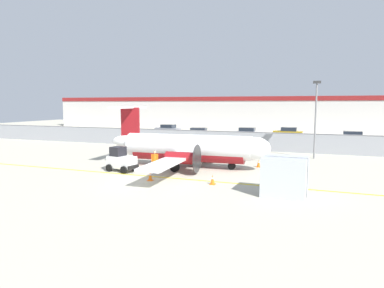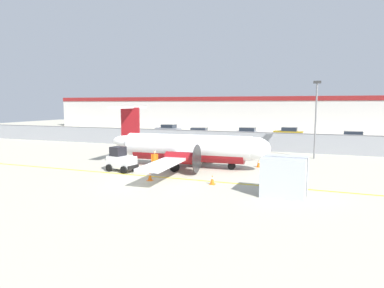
{
  "view_description": "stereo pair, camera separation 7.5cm",
  "coord_description": "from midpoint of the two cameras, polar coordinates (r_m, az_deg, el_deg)",
  "views": [
    {
      "loc": [
        10.1,
        -19.45,
        5.18
      ],
      "look_at": [
        0.05,
        7.26,
        1.8
      ],
      "focal_mm": 32.0,
      "sensor_mm": 36.0,
      "label": 1
    },
    {
      "loc": [
        10.17,
        -19.42,
        5.18
      ],
      "look_at": [
        0.05,
        7.26,
        1.8
      ],
      "focal_mm": 32.0,
      "sensor_mm": 36.0,
      "label": 2
    }
  ],
  "objects": [
    {
      "name": "ground_crew_worker",
      "position": [
        25.62,
        -6.16,
        -2.78
      ],
      "size": [
        0.48,
        0.48,
        1.7
      ],
      "rotation": [
        0.0,
        0.0,
        5.49
      ],
      "color": "#191E4C",
      "rests_on": "ground"
    },
    {
      "name": "traffic_cone_near_right",
      "position": [
        26.58,
        -2.74,
        -3.81
      ],
      "size": [
        0.36,
        0.36,
        0.64
      ],
      "color": "orange",
      "rests_on": "ground"
    },
    {
      "name": "traffic_cone_near_left",
      "position": [
        22.14,
        3.5,
        -5.96
      ],
      "size": [
        0.36,
        0.36,
        0.64
      ],
      "color": "orange",
      "rests_on": "ground"
    },
    {
      "name": "parked_car_1",
      "position": [
        49.87,
        1.12,
        1.83
      ],
      "size": [
        4.3,
        2.2,
        1.58
      ],
      "rotation": [
        0.0,
        0.0,
        3.2
      ],
      "color": "black",
      "rests_on": "parking_lot_strip"
    },
    {
      "name": "cargo_container",
      "position": [
        20.03,
        15.25,
        -5.24
      ],
      "size": [
        2.49,
        2.11,
        2.2
      ],
      "rotation": [
        0.0,
        0.0,
        -0.05
      ],
      "color": "#B7BCC1",
      "rests_on": "ground"
    },
    {
      "name": "apron_light_pole",
      "position": [
        34.04,
        20.02,
        4.87
      ],
      "size": [
        0.7,
        0.3,
        7.27
      ],
      "color": "slate",
      "rests_on": "ground"
    },
    {
      "name": "background_building",
      "position": [
        68.21,
        12.26,
        4.99
      ],
      "size": [
        91.0,
        8.1,
        6.5
      ],
      "color": "beige",
      "rests_on": "ground"
    },
    {
      "name": "perimeter_fence",
      "position": [
        38.99,
        5.59,
        0.74
      ],
      "size": [
        98.0,
        0.1,
        2.1
      ],
      "color": "gray",
      "rests_on": "ground"
    },
    {
      "name": "commuter_airplane",
      "position": [
        27.76,
        -0.19,
        -0.65
      ],
      "size": [
        13.6,
        16.06,
        4.92
      ],
      "rotation": [
        0.0,
        0.0,
        0.05
      ],
      "color": "white",
      "rests_on": "ground"
    },
    {
      "name": "parking_lot_strip",
      "position": [
        50.23,
        9.02,
        0.82
      ],
      "size": [
        98.0,
        17.0,
        0.12
      ],
      "color": "#38383A",
      "rests_on": "ground"
    },
    {
      "name": "traffic_cone_far_right",
      "position": [
        28.56,
        11.11,
        -3.19
      ],
      "size": [
        0.36,
        0.36,
        0.64
      ],
      "color": "orange",
      "rests_on": "ground"
    },
    {
      "name": "parked_car_4",
      "position": [
        47.9,
        25.15,
        0.98
      ],
      "size": [
        4.27,
        2.14,
        1.58
      ],
      "rotation": [
        0.0,
        0.0,
        3.1
      ],
      "color": "silver",
      "rests_on": "parking_lot_strip"
    },
    {
      "name": "baggage_tug",
      "position": [
        26.83,
        -11.65,
        -2.66
      ],
      "size": [
        2.49,
        1.74,
        1.88
      ],
      "rotation": [
        0.0,
        0.0,
        -0.19
      ],
      "color": "silver",
      "rests_on": "ground"
    },
    {
      "name": "ground_plane",
      "position": [
        24.27,
        -4.46,
        -5.58
      ],
      "size": [
        140.0,
        140.0,
        0.01
      ],
      "color": "#B2AD99"
    },
    {
      "name": "parked_car_3",
      "position": [
        52.7,
        15.84,
        1.84
      ],
      "size": [
        4.25,
        2.09,
        1.58
      ],
      "rotation": [
        0.0,
        0.0,
        3.11
      ],
      "color": "#B28C19",
      "rests_on": "parking_lot_strip"
    },
    {
      "name": "parked_car_0",
      "position": [
        57.52,
        -3.95,
        2.47
      ],
      "size": [
        4.37,
        2.39,
        1.58
      ],
      "rotation": [
        0.0,
        0.0,
        3.02
      ],
      "color": "gray",
      "rests_on": "parking_lot_strip"
    },
    {
      "name": "traffic_cone_far_left",
      "position": [
        23.36,
        -6.93,
        -5.32
      ],
      "size": [
        0.36,
        0.36,
        0.64
      ],
      "color": "orange",
      "rests_on": "ground"
    },
    {
      "name": "parked_car_2",
      "position": [
        50.76,
        9.4,
        1.82
      ],
      "size": [
        4.21,
        2.03,
        1.58
      ],
      "rotation": [
        0.0,
        0.0,
        -0.01
      ],
      "color": "silver",
      "rests_on": "parking_lot_strip"
    }
  ]
}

